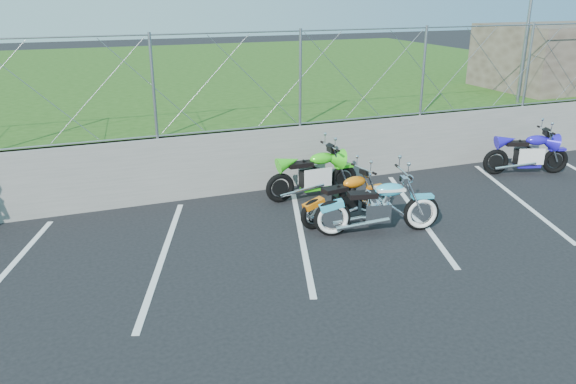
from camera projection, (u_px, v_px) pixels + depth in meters
name	position (u px, v px, depth m)	size (l,w,h in m)	color
ground	(325.00, 257.00, 8.96)	(90.00, 90.00, 0.00)	black
retaining_wall	(256.00, 160.00, 11.81)	(30.00, 0.22, 1.30)	slate
grass_field	(171.00, 88.00, 20.59)	(30.00, 20.00, 1.30)	#224713
stone_building	(570.00, 56.00, 16.62)	(5.00, 3.00, 1.80)	brown
chain_link_fence	(254.00, 81.00, 11.26)	(28.00, 0.03, 2.00)	gray
sign_pole	(525.00, 43.00, 13.89)	(0.08, 0.08, 3.00)	gray
parking_lines	(362.00, 223.00, 10.25)	(18.29, 4.31, 0.01)	silver
cruiser_turquoise	(379.00, 209.00, 9.72)	(2.23, 0.73, 1.12)	black
naked_orange	(347.00, 200.00, 10.22)	(1.92, 0.65, 0.96)	black
sportbike_green	(314.00, 176.00, 11.41)	(2.05, 0.73, 1.06)	black
sportbike_blue	(528.00, 155.00, 12.90)	(1.95, 0.81, 1.04)	black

